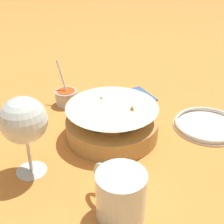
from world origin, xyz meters
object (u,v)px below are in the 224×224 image
object	(u,v)px
food_basket	(112,123)
side_plate	(208,125)
sauce_cup	(66,97)
beer_mug	(120,196)
wine_glass	(24,122)

from	to	relation	value
food_basket	side_plate	xyz separation A→B (m)	(-0.12, -0.22, -0.03)
food_basket	side_plate	size ratio (longest dim) A/B	1.28
sauce_cup	side_plate	xyz separation A→B (m)	(-0.33, -0.23, -0.02)
food_basket	sauce_cup	world-z (taller)	sauce_cup
food_basket	beer_mug	bearing A→B (deg)	146.48
sauce_cup	beer_mug	xyz separation A→B (m)	(-0.41, 0.13, 0.02)
wine_glass	side_plate	distance (m)	0.46
sauce_cup	beer_mug	size ratio (longest dim) A/B	1.00
wine_glass	beer_mug	size ratio (longest dim) A/B	1.38
sauce_cup	side_plate	size ratio (longest dim) A/B	0.71
food_basket	wine_glass	distance (m)	0.23
wine_glass	beer_mug	distance (m)	0.23
sauce_cup	wine_glass	bearing A→B (deg)	135.89
wine_glass	food_basket	bearing A→B (deg)	-89.14
wine_glass	sauce_cup	bearing A→B (deg)	-44.11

